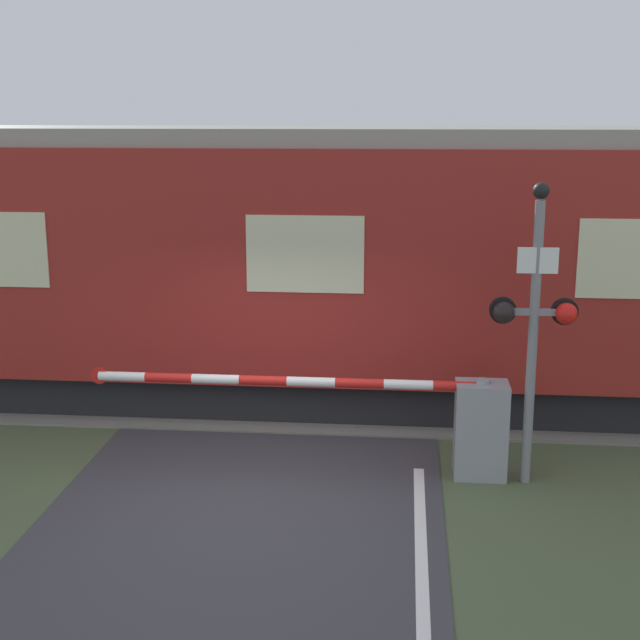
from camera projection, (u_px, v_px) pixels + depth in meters
name	position (u px, v px, depth m)	size (l,w,h in m)	color
ground_plane	(249.00, 500.00, 9.78)	(80.00, 80.00, 0.00)	#475638
track_bed	(292.00, 395.00, 13.31)	(36.00, 3.20, 0.13)	slate
train	(316.00, 264.00, 12.82)	(15.10, 2.89, 3.94)	black
crossing_barrier	(450.00, 422.00, 10.31)	(4.92, 0.44, 1.19)	gray
signal_post	(534.00, 318.00, 9.81)	(0.98, 0.26, 3.42)	gray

